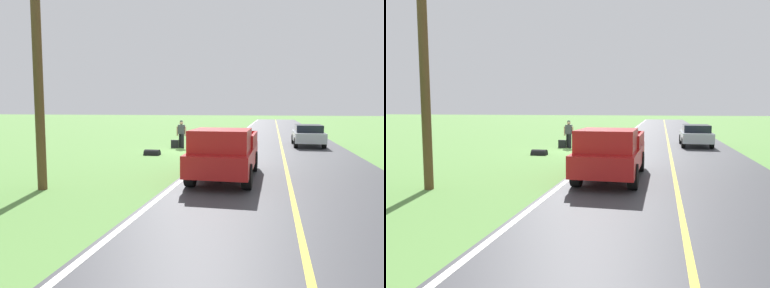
# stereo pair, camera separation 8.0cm
# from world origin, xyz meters

# --- Properties ---
(ground_plane) EXTENTS (200.00, 200.00, 0.00)m
(ground_plane) POSITION_xyz_m (0.00, 0.00, 0.00)
(ground_plane) COLOR #609347
(road_surface) EXTENTS (7.68, 120.00, 0.00)m
(road_surface) POSITION_xyz_m (-4.71, 0.00, 0.00)
(road_surface) COLOR #3D3D42
(road_surface) RESTS_ON ground
(lane_edge_line) EXTENTS (0.16, 117.60, 0.00)m
(lane_edge_line) POSITION_xyz_m (-1.05, 0.00, 0.01)
(lane_edge_line) COLOR silver
(lane_edge_line) RESTS_ON ground
(lane_centre_line) EXTENTS (0.14, 117.60, 0.00)m
(lane_centre_line) POSITION_xyz_m (-4.71, 0.00, 0.01)
(lane_centre_line) COLOR gold
(lane_centre_line) RESTS_ON ground
(hitchhiker_walking) EXTENTS (0.62, 0.52, 1.75)m
(hitchhiker_walking) POSITION_xyz_m (1.46, -1.43, 0.98)
(hitchhiker_walking) COLOR black
(hitchhiker_walking) RESTS_ON ground
(suitcase_carried) EXTENTS (0.46, 0.21, 0.50)m
(suitcase_carried) POSITION_xyz_m (1.88, -1.36, 0.25)
(suitcase_carried) COLOR black
(suitcase_carried) RESTS_ON ground
(pickup_truck_passing) EXTENTS (2.14, 5.42, 1.82)m
(pickup_truck_passing) POSITION_xyz_m (-2.48, 8.15, 0.97)
(pickup_truck_passing) COLOR #B21919
(pickup_truck_passing) RESTS_ON ground
(sedan_near_oncoming) EXTENTS (1.94, 4.40, 1.41)m
(sedan_near_oncoming) POSITION_xyz_m (-6.41, -4.32, 0.75)
(sedan_near_oncoming) COLOR #B2B7C1
(sedan_near_oncoming) RESTS_ON ground
(utility_pole_roadside) EXTENTS (0.28, 0.28, 8.31)m
(utility_pole_roadside) POSITION_xyz_m (2.82, 10.96, 4.15)
(utility_pole_roadside) COLOR brown
(utility_pole_roadside) RESTS_ON ground
(drainage_culvert) EXTENTS (0.80, 0.60, 0.60)m
(drainage_culvert) POSITION_xyz_m (2.15, 2.32, 0.00)
(drainage_culvert) COLOR black
(drainage_culvert) RESTS_ON ground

